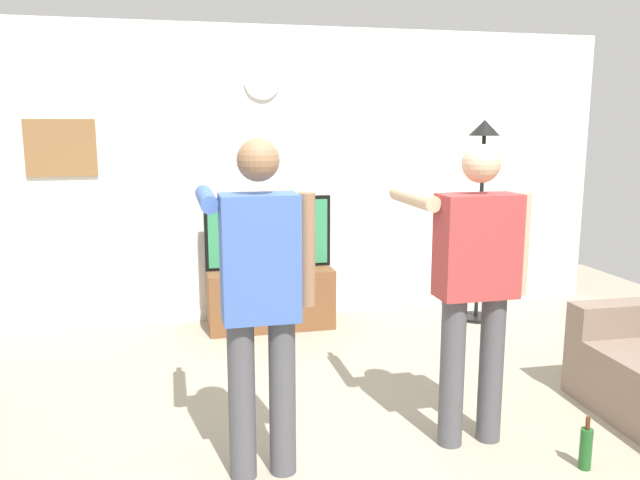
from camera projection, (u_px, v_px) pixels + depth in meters
The scene contains 10 objects.
ground_plane at pixel (383, 473), 3.38m from camera, with size 8.40×8.40×0.00m, color #9E937F.
back_wall at pixel (283, 175), 5.96m from camera, with size 6.40×0.10×2.70m, color silver.
tv_stand at pixel (270, 298), 5.78m from camera, with size 1.12×0.52×0.54m.
television at pixel (268, 233), 5.72m from camera, with size 1.14×0.07×0.65m.
wall_clock at pixel (262, 81), 5.70m from camera, with size 0.32×0.32×0.03m, color white.
framed_picture at pixel (61, 148), 5.42m from camera, with size 0.58×0.04×0.49m, color olive.
floor_lamp at pixel (482, 179), 5.80m from camera, with size 0.32×0.32×1.86m.
person_standing_nearer_lamp at pixel (260, 292), 3.21m from camera, with size 0.57×0.78×1.76m.
person_standing_nearer_couch at pixel (475, 277), 3.56m from camera, with size 0.62×0.78×1.73m.
beverage_bottle at pixel (586, 448), 3.41m from camera, with size 0.07×0.07×0.30m.
Camera 1 is at (-1.04, -2.94, 1.84)m, focal length 35.68 mm.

